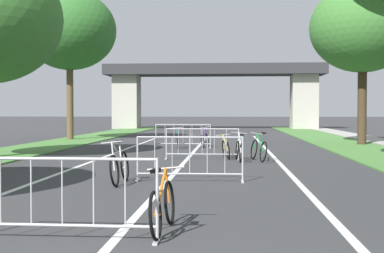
{
  "coord_description": "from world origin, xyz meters",
  "views": [
    {
      "loc": [
        1.46,
        -2.34,
        1.64
      ],
      "look_at": [
        -0.12,
        19.68,
        0.99
      ],
      "focal_mm": 49.96,
      "sensor_mm": 36.0,
      "label": 1
    }
  ],
  "objects_px": {
    "crowd_barrier_fourth": "(183,136)",
    "bicycle_white_5": "(120,167)",
    "crowd_barrier_second": "(190,159)",
    "bicycle_silver_2": "(239,150)",
    "tree_left_oak_mid": "(70,31)",
    "crowd_barrier_nearest": "(62,199)",
    "bicycle_purple_6": "(205,139)",
    "tree_right_cypress_far": "(363,28)",
    "bicycle_yellow_1": "(226,149)",
    "crowd_barrier_third": "(202,144)",
    "bicycle_green_4": "(259,149)",
    "bicycle_teal_0": "(178,140)",
    "bicycle_orange_3": "(163,206)"
  },
  "relations": [
    {
      "from": "crowd_barrier_fourth",
      "to": "bicycle_white_5",
      "type": "bearing_deg",
      "value": -91.85
    },
    {
      "from": "crowd_barrier_second",
      "to": "bicycle_silver_2",
      "type": "distance_m",
      "value": 5.31
    },
    {
      "from": "crowd_barrier_second",
      "to": "crowd_barrier_fourth",
      "type": "relative_size",
      "value": 1.0
    },
    {
      "from": "tree_left_oak_mid",
      "to": "crowd_barrier_nearest",
      "type": "distance_m",
      "value": 24.57
    },
    {
      "from": "bicycle_silver_2",
      "to": "bicycle_purple_6",
      "type": "xyz_separation_m",
      "value": [
        -1.45,
        6.71,
        -0.01
      ]
    },
    {
      "from": "tree_right_cypress_far",
      "to": "crowd_barrier_second",
      "type": "bearing_deg",
      "value": -117.85
    },
    {
      "from": "bicycle_yellow_1",
      "to": "bicycle_white_5",
      "type": "height_order",
      "value": "bicycle_white_5"
    },
    {
      "from": "crowd_barrier_third",
      "to": "bicycle_green_4",
      "type": "relative_size",
      "value": 1.43
    },
    {
      "from": "bicycle_yellow_1",
      "to": "bicycle_green_4",
      "type": "height_order",
      "value": "bicycle_green_4"
    },
    {
      "from": "crowd_barrier_third",
      "to": "crowd_barrier_nearest",
      "type": "bearing_deg",
      "value": -96.01
    },
    {
      "from": "tree_right_cypress_far",
      "to": "crowd_barrier_fourth",
      "type": "height_order",
      "value": "tree_right_cypress_far"
    },
    {
      "from": "bicycle_teal_0",
      "to": "bicycle_silver_2",
      "type": "xyz_separation_m",
      "value": [
        2.58,
        -5.71,
        -0.02
      ]
    },
    {
      "from": "tree_left_oak_mid",
      "to": "bicycle_purple_6",
      "type": "xyz_separation_m",
      "value": [
        7.86,
        -5.37,
        -5.79
      ]
    },
    {
      "from": "tree_right_cypress_far",
      "to": "bicycle_silver_2",
      "type": "distance_m",
      "value": 11.58
    },
    {
      "from": "crowd_barrier_third",
      "to": "bicycle_teal_0",
      "type": "height_order",
      "value": "crowd_barrier_third"
    },
    {
      "from": "bicycle_orange_3",
      "to": "bicycle_purple_6",
      "type": "bearing_deg",
      "value": 94.36
    },
    {
      "from": "crowd_barrier_nearest",
      "to": "bicycle_green_4",
      "type": "relative_size",
      "value": 1.43
    },
    {
      "from": "crowd_barrier_nearest",
      "to": "crowd_barrier_fourth",
      "type": "xyz_separation_m",
      "value": [
        0.04,
        17.0,
        0.0
      ]
    },
    {
      "from": "bicycle_teal_0",
      "to": "bicycle_green_4",
      "type": "distance_m",
      "value": 6.45
    },
    {
      "from": "crowd_barrier_nearest",
      "to": "bicycle_white_5",
      "type": "distance_m",
      "value": 5.2
    },
    {
      "from": "tree_right_cypress_far",
      "to": "tree_left_oak_mid",
      "type": "bearing_deg",
      "value": 166.64
    },
    {
      "from": "tree_right_cypress_far",
      "to": "bicycle_purple_6",
      "type": "xyz_separation_m",
      "value": [
        -7.41,
        -1.75,
        -5.21
      ]
    },
    {
      "from": "bicycle_yellow_1",
      "to": "bicycle_silver_2",
      "type": "height_order",
      "value": "bicycle_silver_2"
    },
    {
      "from": "tree_right_cypress_far",
      "to": "bicycle_white_5",
      "type": "bearing_deg",
      "value": -121.78
    },
    {
      "from": "tree_right_cypress_far",
      "to": "crowd_barrier_nearest",
      "type": "xyz_separation_m",
      "value": [
        -8.39,
        -19.28,
        -5.04
      ]
    },
    {
      "from": "tree_left_oak_mid",
      "to": "bicycle_orange_3",
      "type": "height_order",
      "value": "tree_left_oak_mid"
    },
    {
      "from": "tree_left_oak_mid",
      "to": "bicycle_green_4",
      "type": "height_order",
      "value": "tree_left_oak_mid"
    },
    {
      "from": "tree_left_oak_mid",
      "to": "bicycle_white_5",
      "type": "bearing_deg",
      "value": -69.75
    },
    {
      "from": "tree_right_cypress_far",
      "to": "crowd_barrier_fourth",
      "type": "distance_m",
      "value": 10.02
    },
    {
      "from": "tree_left_oak_mid",
      "to": "crowd_barrier_second",
      "type": "relative_size",
      "value": 3.35
    },
    {
      "from": "crowd_barrier_third",
      "to": "bicycle_teal_0",
      "type": "xyz_separation_m",
      "value": [
        -1.35,
        5.21,
        -0.15
      ]
    },
    {
      "from": "crowd_barrier_third",
      "to": "bicycle_white_5",
      "type": "relative_size",
      "value": 1.49
    },
    {
      "from": "bicycle_green_4",
      "to": "bicycle_purple_6",
      "type": "bearing_deg",
      "value": 94.55
    },
    {
      "from": "tree_right_cypress_far",
      "to": "bicycle_teal_0",
      "type": "bearing_deg",
      "value": -162.24
    },
    {
      "from": "crowd_barrier_third",
      "to": "bicycle_yellow_1",
      "type": "bearing_deg",
      "value": 29.87
    },
    {
      "from": "bicycle_white_5",
      "to": "bicycle_purple_6",
      "type": "bearing_deg",
      "value": -94.55
    },
    {
      "from": "tree_left_oak_mid",
      "to": "crowd_barrier_nearest",
      "type": "height_order",
      "value": "tree_left_oak_mid"
    },
    {
      "from": "tree_left_oak_mid",
      "to": "crowd_barrier_nearest",
      "type": "bearing_deg",
      "value": -73.27
    },
    {
      "from": "bicycle_yellow_1",
      "to": "bicycle_purple_6",
      "type": "bearing_deg",
      "value": 91.05
    },
    {
      "from": "bicycle_silver_2",
      "to": "bicycle_green_4",
      "type": "bearing_deg",
      "value": 5.84
    },
    {
      "from": "tree_left_oak_mid",
      "to": "crowd_barrier_fourth",
      "type": "distance_m",
      "value": 10.7
    },
    {
      "from": "crowd_barrier_third",
      "to": "bicycle_white_5",
      "type": "distance_m",
      "value": 6.34
    },
    {
      "from": "bicycle_yellow_1",
      "to": "bicycle_orange_3",
      "type": "bearing_deg",
      "value": -102.68
    },
    {
      "from": "crowd_barrier_third",
      "to": "bicycle_purple_6",
      "type": "relative_size",
      "value": 1.55
    },
    {
      "from": "crowd_barrier_nearest",
      "to": "crowd_barrier_third",
      "type": "bearing_deg",
      "value": 83.99
    },
    {
      "from": "crowd_barrier_fourth",
      "to": "bicycle_teal_0",
      "type": "distance_m",
      "value": 0.51
    },
    {
      "from": "tree_left_oak_mid",
      "to": "crowd_barrier_third",
      "type": "xyz_separation_m",
      "value": [
        8.08,
        -11.58,
        -5.62
      ]
    },
    {
      "from": "tree_left_oak_mid",
      "to": "crowd_barrier_fourth",
      "type": "xyz_separation_m",
      "value": [
        6.92,
        -5.91,
        -5.62
      ]
    },
    {
      "from": "crowd_barrier_nearest",
      "to": "bicycle_yellow_1",
      "type": "distance_m",
      "value": 11.95
    },
    {
      "from": "bicycle_teal_0",
      "to": "tree_right_cypress_far",
      "type": "bearing_deg",
      "value": -167.56
    }
  ]
}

